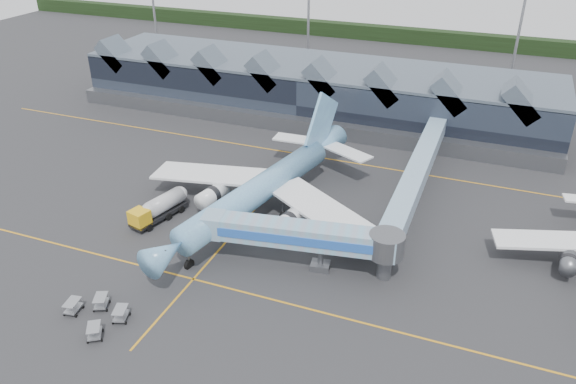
% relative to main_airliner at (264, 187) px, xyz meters
% --- Properties ---
extents(ground, '(260.00, 260.00, 0.00)m').
position_rel_main_airliner_xyz_m(ground, '(-1.52, -8.66, -3.88)').
color(ground, '#2C2C2F').
rests_on(ground, ground).
extents(taxi_stripes, '(120.00, 60.00, 0.01)m').
position_rel_main_airliner_xyz_m(taxi_stripes, '(-1.52, 1.34, -3.88)').
color(taxi_stripes, orange).
rests_on(taxi_stripes, ground).
extents(tree_line_far, '(260.00, 4.00, 4.00)m').
position_rel_main_airliner_xyz_m(tree_line_far, '(-1.52, 101.34, -1.88)').
color(tree_line_far, black).
rests_on(tree_line_far, ground).
extents(terminal, '(90.00, 22.25, 12.52)m').
position_rel_main_airliner_xyz_m(terminal, '(-6.59, 38.69, 1.00)').
color(terminal, black).
rests_on(terminal, ground).
extents(light_masts, '(132.40, 42.56, 22.45)m').
position_rel_main_airliner_xyz_m(light_masts, '(19.48, 54.14, 8.61)').
color(light_masts, gray).
rests_on(light_masts, ground).
extents(main_airliner, '(35.02, 40.86, 13.21)m').
position_rel_main_airliner_xyz_m(main_airliner, '(0.00, 0.00, 0.00)').
color(main_airliner, '#628FC7').
rests_on(main_airliner, ground).
extents(jet_bridge, '(23.13, 6.85, 5.84)m').
position_rel_main_airliner_xyz_m(jet_bridge, '(10.31, -9.67, 0.29)').
color(jet_bridge, '#7DB3D1').
rests_on(jet_bridge, ground).
extents(fuel_truck, '(4.31, 9.36, 3.12)m').
position_rel_main_airliner_xyz_m(fuel_truck, '(-12.24, -6.53, -2.13)').
color(fuel_truck, black).
rests_on(fuel_truck, ground).
extents(baggage_carts, '(7.03, 6.25, 1.37)m').
position_rel_main_airliner_xyz_m(baggage_carts, '(-7.28, -26.01, -3.11)').
color(baggage_carts, '#9A9CA2').
rests_on(baggage_carts, ground).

